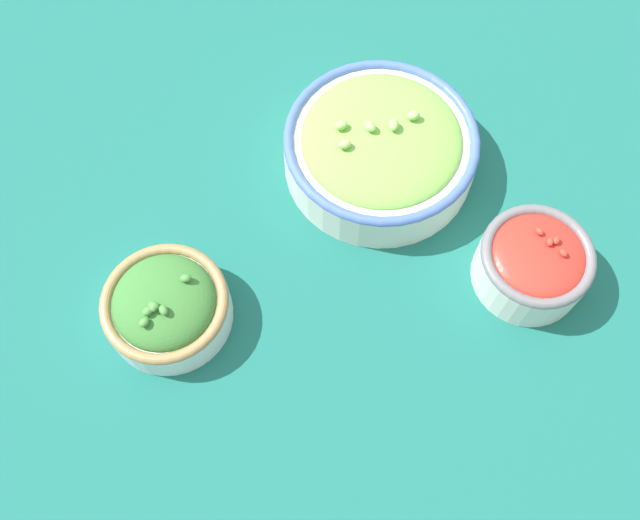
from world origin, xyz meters
TOP-DOWN VIEW (x-y plane):
  - ground_plane at (0.00, 0.00)m, footprint 3.00×3.00m
  - bowl_broccoli at (-0.16, 0.07)m, footprint 0.13×0.13m
  - bowl_lettuce at (0.15, 0.06)m, footprint 0.22×0.22m
  - bowl_cherry_tomatoes at (0.17, -0.16)m, footprint 0.12×0.12m

SIDE VIEW (x-z plane):
  - ground_plane at x=0.00m, z-range 0.00..0.00m
  - bowl_broccoli at x=-0.16m, z-range 0.00..0.07m
  - bowl_cherry_tomatoes at x=0.17m, z-range 0.00..0.07m
  - bowl_lettuce at x=0.15m, z-range 0.00..0.08m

